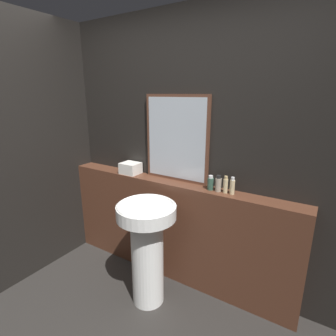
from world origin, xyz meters
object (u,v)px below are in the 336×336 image
object	(u,v)px
pedestal_sink	(147,244)
body_wash_bottle	(232,186)
shampoo_bottle	(210,183)
conditioner_bottle	(218,184)
lotion_bottle	(226,185)
towel_stack	(131,168)
mirror	(176,139)

from	to	relation	value
pedestal_sink	body_wash_bottle	bearing A→B (deg)	37.23
shampoo_bottle	conditioner_bottle	distance (m)	0.07
lotion_bottle	towel_stack	bearing A→B (deg)	180.00
mirror	shampoo_bottle	size ratio (longest dim) A/B	6.21
body_wash_bottle	pedestal_sink	bearing A→B (deg)	-142.77
shampoo_bottle	conditioner_bottle	bearing A→B (deg)	0.00
mirror	body_wash_bottle	world-z (taller)	mirror
pedestal_sink	body_wash_bottle	distance (m)	0.86
conditioner_bottle	body_wash_bottle	distance (m)	0.12
towel_stack	conditioner_bottle	size ratio (longest dim) A/B	1.34
pedestal_sink	shampoo_bottle	world-z (taller)	shampoo_bottle
towel_stack	shampoo_bottle	bearing A→B (deg)	0.00
pedestal_sink	towel_stack	xyz separation A→B (m)	(-0.51, 0.43, 0.49)
pedestal_sink	mirror	world-z (taller)	mirror
pedestal_sink	towel_stack	distance (m)	0.83
pedestal_sink	mirror	bearing A→B (deg)	92.14
pedestal_sink	towel_stack	world-z (taller)	towel_stack
mirror	towel_stack	bearing A→B (deg)	-171.47
towel_stack	body_wash_bottle	distance (m)	1.08
towel_stack	conditioner_bottle	distance (m)	0.96
conditioner_bottle	body_wash_bottle	world-z (taller)	body_wash_bottle
towel_stack	conditioner_bottle	world-z (taller)	conditioner_bottle
pedestal_sink	shampoo_bottle	bearing A→B (deg)	49.02
mirror	conditioner_bottle	distance (m)	0.57
pedestal_sink	body_wash_bottle	size ratio (longest dim) A/B	6.36
mirror	towel_stack	size ratio (longest dim) A/B	4.24
pedestal_sink	mirror	xyz separation A→B (m)	(-0.02, 0.50, 0.82)
pedestal_sink	lotion_bottle	distance (m)	0.83
towel_stack	conditioner_bottle	xyz separation A→B (m)	(0.96, 0.00, 0.01)
body_wash_bottle	conditioner_bottle	bearing A→B (deg)	-180.00
shampoo_bottle	body_wash_bottle	bearing A→B (deg)	0.00
conditioner_bottle	lotion_bottle	xyz separation A→B (m)	(0.06, 0.00, 0.00)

